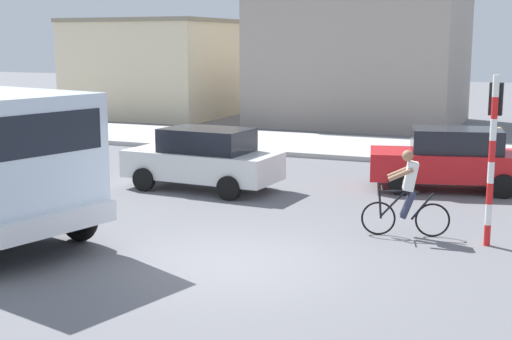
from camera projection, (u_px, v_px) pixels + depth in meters
The scene contains 9 objects.
ground_plane at pixel (233, 264), 12.36m from camera, with size 120.00×120.00×0.00m, color slate.
sidewalk_far at pixel (400, 150), 24.88m from camera, with size 80.00×5.00×0.16m, color #ADADA8.
cyclist at pixel (407, 193), 14.02m from camera, with size 1.68×0.61×1.72m.
traffic_light_pole at pixel (493, 136), 13.22m from camera, with size 0.24×0.43×3.20m.
car_white_mid at pixel (204, 158), 18.49m from camera, with size 4.09×2.06×1.60m.
car_far_side at pixel (451, 159), 18.43m from camera, with size 4.29×2.61×1.60m.
pedestrian_near_kerb at pixel (498, 156), 18.61m from camera, with size 0.34×0.22×1.62m.
building_corner_left at pixel (161, 67), 37.22m from camera, with size 7.50×7.92×4.90m.
building_mid_block at pixel (362, 59), 33.19m from camera, with size 9.15×7.82×5.98m.
Camera 1 is at (5.01, -10.78, 3.80)m, focal length 50.27 mm.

